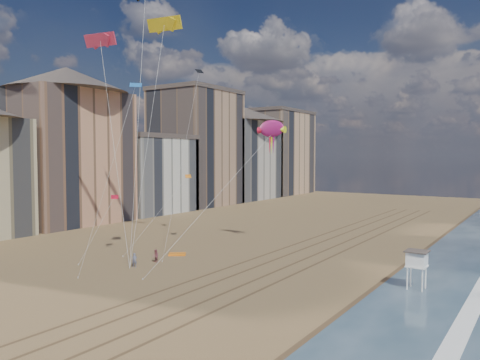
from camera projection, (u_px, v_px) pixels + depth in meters
name	position (u px, v px, depth m)	size (l,w,h in m)	color
ground	(63.00, 332.00, 32.75)	(260.00, 260.00, 0.00)	brown
wet_sand	(454.00, 260.00, 55.58)	(260.00, 260.00, 0.00)	#42301E
tracks	(292.00, 258.00, 56.32)	(7.68, 120.00, 0.01)	brown
buildings	(180.00, 151.00, 111.87)	(34.72, 131.35, 29.00)	#C6B284
lifeguard_stand	(417.00, 260.00, 43.21)	(1.99, 1.99, 3.60)	white
grounded_kite	(177.00, 254.00, 58.17)	(2.07, 1.31, 0.23)	orange
show_kite	(272.00, 129.00, 62.56)	(4.12, 11.35, 26.57)	#9C1865
kite_flyer_a	(134.00, 260.00, 51.77)	(0.58, 0.38, 1.59)	slate
kite_flyer_b	(156.00, 256.00, 54.13)	(0.73, 0.57, 1.51)	#974C55
parafoils	(140.00, 9.00, 60.36)	(11.83, 6.42, 8.50)	black
small_kites	(156.00, 122.00, 57.84)	(8.71, 15.11, 16.97)	blue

